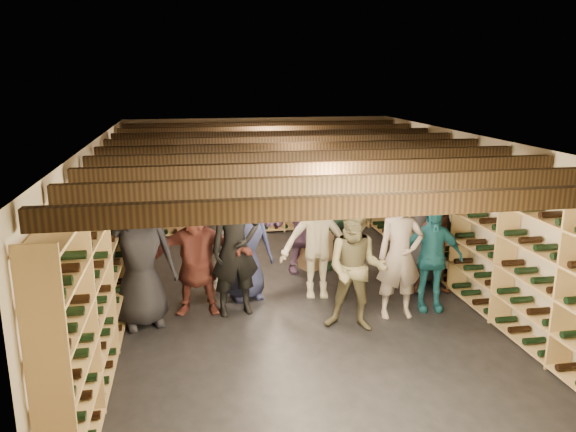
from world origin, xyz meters
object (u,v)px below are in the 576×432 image
(person_3, at_px, (318,241))
(person_10, at_px, (337,216))
(person_7, at_px, (400,256))
(crate_stack_left, at_px, (230,238))
(person_9, at_px, (221,239))
(person_2, at_px, (356,269))
(person_11, at_px, (306,221))
(person_0, at_px, (140,257))
(person_5, at_px, (196,254))
(person_1, at_px, (235,248))
(person_6, at_px, (245,244))
(crate_loose, at_px, (351,252))
(person_12, at_px, (425,225))
(person_4, at_px, (431,258))
(person_8, at_px, (439,246))
(crate_stack_right, at_px, (316,249))

(person_3, height_order, person_10, person_10)
(person_7, bearing_deg, crate_stack_left, 125.95)
(person_3, height_order, person_9, person_3)
(person_2, relative_size, person_10, 0.89)
(person_7, xyz_separation_m, person_11, (-0.86, 2.11, -0.01))
(person_0, xyz_separation_m, person_5, (0.74, 0.28, -0.10))
(person_1, distance_m, person_6, 0.58)
(crate_loose, xyz_separation_m, person_11, (-0.99, -0.55, 0.78))
(crate_stack_left, height_order, person_11, person_11)
(person_0, height_order, person_6, person_0)
(person_12, bearing_deg, person_10, 149.56)
(person_4, relative_size, person_12, 0.81)
(crate_stack_left, xyz_separation_m, person_5, (-0.65, -2.47, 0.51))
(person_4, relative_size, person_5, 0.90)
(person_2, height_order, person_9, person_2)
(person_0, xyz_separation_m, person_2, (2.76, -0.64, -0.12))
(crate_stack_left, relative_size, person_6, 0.41)
(person_7, bearing_deg, crate_loose, 89.67)
(person_8, bearing_deg, person_3, 178.56)
(crate_stack_right, height_order, person_0, person_0)
(person_0, relative_size, person_12, 1.00)
(crate_stack_right, height_order, person_9, person_9)
(person_1, relative_size, person_4, 1.24)
(crate_stack_right, distance_m, crate_loose, 0.97)
(crate_loose, height_order, person_10, person_10)
(person_8, bearing_deg, person_5, -174.82)
(person_0, bearing_deg, person_4, -18.12)
(crate_stack_left, relative_size, person_12, 0.36)
(crate_stack_left, distance_m, person_7, 3.78)
(crate_stack_left, xyz_separation_m, person_12, (2.97, -1.88, 0.61))
(person_3, bearing_deg, person_9, 163.53)
(person_9, bearing_deg, crate_loose, 25.25)
(crate_loose, xyz_separation_m, person_2, (-0.82, -2.94, 0.74))
(person_4, bearing_deg, person_2, -151.24)
(person_6, height_order, person_7, person_7)
(person_3, bearing_deg, person_8, 1.12)
(crate_loose, relative_size, person_6, 0.30)
(person_11, bearing_deg, person_8, -53.57)
(person_12, bearing_deg, crate_stack_right, 154.74)
(person_2, height_order, person_10, person_10)
(person_8, bearing_deg, person_2, -144.51)
(person_5, distance_m, person_9, 0.93)
(person_8, distance_m, person_9, 3.33)
(person_12, bearing_deg, person_7, -120.73)
(crate_stack_right, height_order, person_3, person_3)
(person_9, height_order, person_12, person_12)
(crate_stack_right, height_order, person_8, person_8)
(person_6, relative_size, person_12, 0.89)
(person_1, relative_size, person_12, 1.01)
(person_7, distance_m, person_12, 1.53)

